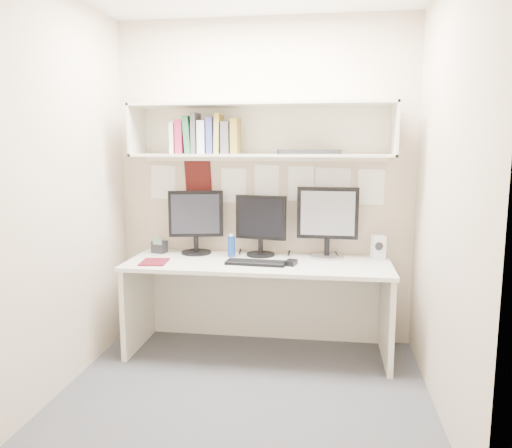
# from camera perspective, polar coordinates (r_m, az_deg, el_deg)

# --- Properties ---
(floor) EXTENTS (2.40, 2.00, 0.01)m
(floor) POSITION_cam_1_polar(r_m,az_deg,el_deg) (3.46, -1.31, -18.64)
(floor) COLOR #404045
(floor) RESTS_ON ground
(wall_back) EXTENTS (2.40, 0.02, 2.60)m
(wall_back) POSITION_cam_1_polar(r_m,az_deg,el_deg) (4.07, 0.94, 4.67)
(wall_back) COLOR #BDA990
(wall_back) RESTS_ON ground
(wall_front) EXTENTS (2.40, 0.02, 2.60)m
(wall_front) POSITION_cam_1_polar(r_m,az_deg,el_deg) (2.11, -5.91, 0.73)
(wall_front) COLOR #BDA990
(wall_front) RESTS_ON ground
(wall_left) EXTENTS (0.02, 2.00, 2.60)m
(wall_left) POSITION_cam_1_polar(r_m,az_deg,el_deg) (3.49, -21.27, 3.37)
(wall_left) COLOR #BDA990
(wall_left) RESTS_ON ground
(wall_right) EXTENTS (0.02, 2.00, 2.60)m
(wall_right) POSITION_cam_1_polar(r_m,az_deg,el_deg) (3.12, 20.94, 2.81)
(wall_right) COLOR #BDA990
(wall_right) RESTS_ON ground
(desk) EXTENTS (2.00, 0.70, 0.73)m
(desk) POSITION_cam_1_polar(r_m,az_deg,el_deg) (3.91, 0.25, -9.49)
(desk) COLOR beige
(desk) RESTS_ON floor
(overhead_hutch) EXTENTS (2.00, 0.38, 0.40)m
(overhead_hutch) POSITION_cam_1_polar(r_m,az_deg,el_deg) (3.92, 0.70, 10.66)
(overhead_hutch) COLOR beige
(overhead_hutch) RESTS_ON wall_back
(pinned_papers) EXTENTS (1.92, 0.01, 0.48)m
(pinned_papers) POSITION_cam_1_polar(r_m,az_deg,el_deg) (4.07, 0.93, 3.96)
(pinned_papers) COLOR white
(pinned_papers) RESTS_ON wall_back
(monitor_left) EXTENTS (0.44, 0.24, 0.51)m
(monitor_left) POSITION_cam_1_polar(r_m,az_deg,el_deg) (4.08, -6.88, 0.46)
(monitor_left) COLOR black
(monitor_left) RESTS_ON desk
(monitor_center) EXTENTS (0.41, 0.23, 0.48)m
(monitor_center) POSITION_cam_1_polar(r_m,az_deg,el_deg) (3.98, 0.54, 0.10)
(monitor_center) COLOR black
(monitor_center) RESTS_ON desk
(monitor_right) EXTENTS (0.48, 0.26, 0.55)m
(monitor_right) POSITION_cam_1_polar(r_m,az_deg,el_deg) (3.94, 8.17, 0.41)
(monitor_right) COLOR #A5A5AA
(monitor_right) RESTS_ON desk
(keyboard) EXTENTS (0.46, 0.19, 0.02)m
(keyboard) POSITION_cam_1_polar(r_m,az_deg,el_deg) (3.72, -0.01, -4.45)
(keyboard) COLOR black
(keyboard) RESTS_ON desk
(mouse) EXTENTS (0.10, 0.13, 0.04)m
(mouse) POSITION_cam_1_polar(r_m,az_deg,el_deg) (3.70, 4.01, -4.43)
(mouse) COLOR black
(mouse) RESTS_ON desk
(speaker) EXTENTS (0.11, 0.12, 0.18)m
(speaker) POSITION_cam_1_polar(r_m,az_deg,el_deg) (3.98, 13.80, -2.61)
(speaker) COLOR silver
(speaker) RESTS_ON desk
(blue_bottle) EXTENTS (0.06, 0.06, 0.18)m
(blue_bottle) POSITION_cam_1_polar(r_m,az_deg,el_deg) (3.96, -2.83, -2.53)
(blue_bottle) COLOR navy
(blue_bottle) RESTS_ON desk
(maroon_notebook) EXTENTS (0.21, 0.25, 0.01)m
(maroon_notebook) POSITION_cam_1_polar(r_m,az_deg,el_deg) (3.84, -11.55, -4.27)
(maroon_notebook) COLOR #570E1A
(maroon_notebook) RESTS_ON desk
(desk_phone) EXTENTS (0.13, 0.12, 0.13)m
(desk_phone) POSITION_cam_1_polar(r_m,az_deg,el_deg) (4.18, -10.99, -2.54)
(desk_phone) COLOR black
(desk_phone) RESTS_ON desk
(book_stack) EXTENTS (0.52, 0.19, 0.31)m
(book_stack) POSITION_cam_1_polar(r_m,az_deg,el_deg) (3.93, -5.76, 9.96)
(book_stack) COLOR silver
(book_stack) RESTS_ON overhead_hutch
(hutch_tray) EXTENTS (0.49, 0.26, 0.03)m
(hutch_tray) POSITION_cam_1_polar(r_m,az_deg,el_deg) (3.82, 6.04, 8.21)
(hutch_tray) COLOR black
(hutch_tray) RESTS_ON overhead_hutch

